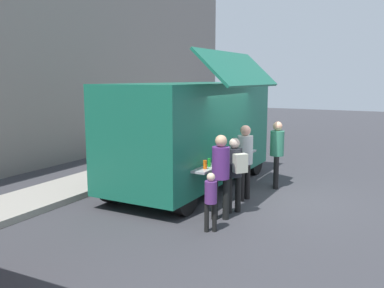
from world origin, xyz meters
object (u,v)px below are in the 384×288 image
at_px(customer_front_ordering, 245,156).
at_px(customer_rear_waiting, 221,170).
at_px(customer_mid_with_backpack, 235,168).
at_px(trash_bin, 189,142).
at_px(customer_extra_browsing, 277,149).
at_px(child_near_queue, 211,197).
at_px(food_truck_main, 194,131).

relative_size(customer_front_ordering, customer_rear_waiting, 1.02).
xyz_separation_m(customer_front_ordering, customer_rear_waiting, (-1.55, -0.06, -0.02)).
bearing_deg(customer_mid_with_backpack, customer_front_ordering, -42.62).
bearing_deg(trash_bin, customer_front_ordering, -139.14).
bearing_deg(customer_rear_waiting, customer_extra_browsing, -34.80).
xyz_separation_m(customer_extra_browsing, child_near_queue, (-3.71, 0.17, -0.37)).
bearing_deg(customer_extra_browsing, customer_front_ordering, 59.88).
relative_size(food_truck_main, customer_rear_waiting, 3.26).
height_order(food_truck_main, customer_extra_browsing, food_truck_main).
bearing_deg(customer_extra_browsing, trash_bin, -52.56).
bearing_deg(trash_bin, child_near_queue, -148.85).
relative_size(food_truck_main, trash_bin, 6.03).
distance_m(food_truck_main, customer_rear_waiting, 2.73).
xyz_separation_m(food_truck_main, customer_extra_browsing, (0.90, -2.00, -0.46)).
relative_size(trash_bin, customer_extra_browsing, 0.54).
bearing_deg(food_truck_main, customer_mid_with_backpack, -130.07).
bearing_deg(food_truck_main, child_near_queue, -146.26).
distance_m(trash_bin, customer_front_ordering, 6.11).
bearing_deg(customer_mid_with_backpack, food_truck_main, -2.23).
bearing_deg(food_truck_main, customer_extra_browsing, -65.05).
distance_m(customer_front_ordering, customer_extra_browsing, 1.48).
distance_m(trash_bin, customer_extra_browsing, 5.39).
height_order(customer_rear_waiting, customer_extra_browsing, customer_extra_browsing).
height_order(customer_front_ordering, customer_mid_with_backpack, customer_front_ordering).
height_order(trash_bin, customer_rear_waiting, customer_rear_waiting).
height_order(customer_rear_waiting, child_near_queue, customer_rear_waiting).
bearing_deg(customer_mid_with_backpack, customer_rear_waiting, 117.23).
bearing_deg(customer_rear_waiting, food_truck_main, 10.19).
bearing_deg(trash_bin, customer_mid_with_backpack, -143.66).
height_order(customer_front_ordering, child_near_queue, customer_front_ordering).
xyz_separation_m(customer_rear_waiting, customer_extra_browsing, (2.99, -0.29, 0.00)).
distance_m(customer_mid_with_backpack, child_near_queue, 1.29).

